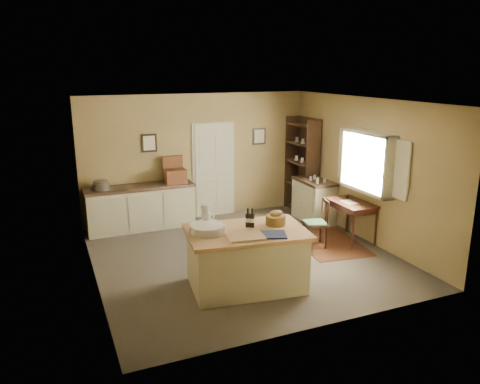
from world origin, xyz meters
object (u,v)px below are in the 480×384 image
object	(u,v)px
writing_desk	(351,207)
desk_chair	(315,224)
right_cabinet	(314,200)
work_island	(246,257)
sideboard	(141,206)
shelving_unit	(304,165)

from	to	relation	value
writing_desk	desk_chair	size ratio (longest dim) A/B	1.10
right_cabinet	writing_desk	bearing A→B (deg)	-89.99
work_island	sideboard	size ratio (longest dim) A/B	0.86
shelving_unit	sideboard	bearing A→B (deg)	176.90
writing_desk	right_cabinet	xyz separation A→B (m)	(-0.00, 1.32, -0.21)
desk_chair	right_cabinet	size ratio (longest dim) A/B	0.86
writing_desk	shelving_unit	xyz separation A→B (m)	(0.16, 2.05, 0.40)
desk_chair	right_cabinet	world-z (taller)	right_cabinet
work_island	desk_chair	bearing A→B (deg)	36.98
sideboard	desk_chair	size ratio (longest dim) A/B	2.50
writing_desk	right_cabinet	size ratio (longest dim) A/B	0.94
sideboard	desk_chair	distance (m)	3.56
sideboard	right_cabinet	size ratio (longest dim) A/B	2.15
work_island	right_cabinet	size ratio (longest dim) A/B	1.85
writing_desk	work_island	bearing A→B (deg)	-158.30
shelving_unit	work_island	bearing A→B (deg)	-131.99
work_island	right_cabinet	world-z (taller)	work_island
right_cabinet	work_island	bearing A→B (deg)	-138.02
work_island	sideboard	world-z (taller)	work_island
work_island	desk_chair	distance (m)	2.11
work_island	writing_desk	bearing A→B (deg)	29.25
sideboard	writing_desk	size ratio (longest dim) A/B	2.28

